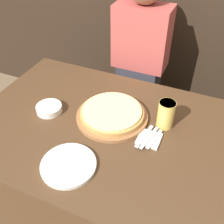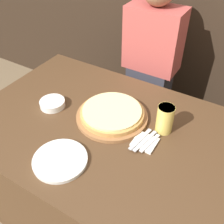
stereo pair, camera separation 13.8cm
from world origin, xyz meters
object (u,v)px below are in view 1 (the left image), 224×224
(pizza_on_board, at_px, (112,114))
(dinner_plate, at_px, (68,165))
(diner_person, at_px, (139,71))
(fork, at_px, (144,136))
(beer_glass, at_px, (166,113))
(side_bowl, at_px, (49,108))
(dinner_knife, at_px, (149,138))
(spoon, at_px, (154,139))

(pizza_on_board, distance_m, dinner_plate, 0.38)
(diner_person, bearing_deg, fork, -69.57)
(pizza_on_board, xyz_separation_m, diner_person, (-0.06, 0.62, -0.10))
(pizza_on_board, bearing_deg, dinner_plate, -97.04)
(pizza_on_board, xyz_separation_m, fork, (0.21, -0.08, -0.01))
(pizza_on_board, bearing_deg, fork, -21.01)
(fork, bearing_deg, beer_glass, 63.90)
(side_bowl, relative_size, fork, 0.81)
(dinner_knife, bearing_deg, spoon, 0.00)
(dinner_plate, height_order, spoon, dinner_plate)
(diner_person, bearing_deg, spoon, -66.08)
(dinner_knife, relative_size, spoon, 1.17)
(beer_glass, relative_size, fork, 0.86)
(fork, xyz_separation_m, dinner_knife, (0.02, 0.00, 0.00))
(side_bowl, height_order, fork, side_bowl)
(pizza_on_board, relative_size, dinner_knife, 2.21)
(pizza_on_board, height_order, fork, pizza_on_board)
(spoon, relative_size, diner_person, 0.11)
(beer_glass, height_order, spoon, beer_glass)
(dinner_plate, bearing_deg, beer_glass, 53.43)
(pizza_on_board, height_order, side_bowl, pizza_on_board)
(dinner_plate, bearing_deg, pizza_on_board, 82.96)
(dinner_knife, bearing_deg, pizza_on_board, 161.09)
(beer_glass, xyz_separation_m, spoon, (-0.02, -0.13, -0.07))
(dinner_plate, distance_m, spoon, 0.42)
(side_bowl, xyz_separation_m, diner_person, (0.28, 0.71, -0.09))
(pizza_on_board, xyz_separation_m, spoon, (0.26, -0.08, -0.01))
(diner_person, bearing_deg, dinner_knife, -67.81)
(pizza_on_board, xyz_separation_m, beer_glass, (0.27, 0.05, 0.06))
(beer_glass, xyz_separation_m, diner_person, (-0.33, 0.57, -0.15))
(spoon, bearing_deg, pizza_on_board, 162.82)
(fork, relative_size, dinner_knife, 1.00)
(fork, relative_size, diner_person, 0.13)
(fork, bearing_deg, spoon, 0.00)
(dinner_plate, xyz_separation_m, side_bowl, (-0.29, 0.29, 0.01))
(dinner_plate, bearing_deg, side_bowl, 135.49)
(fork, xyz_separation_m, diner_person, (-0.26, 0.70, -0.09))
(pizza_on_board, height_order, diner_person, diner_person)
(dinner_plate, bearing_deg, dinner_knife, 46.78)
(dinner_plate, distance_m, dinner_knife, 0.41)
(side_bowl, bearing_deg, beer_glass, 12.92)
(diner_person, bearing_deg, dinner_plate, -89.48)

